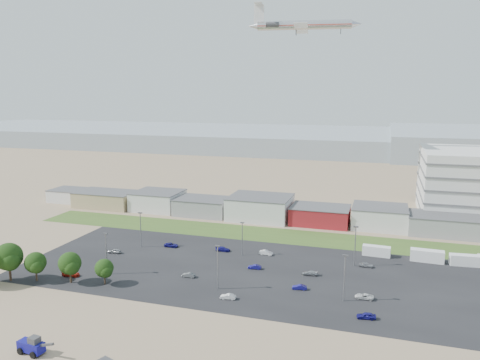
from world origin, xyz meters
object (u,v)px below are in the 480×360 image
at_px(parked_car_4, 189,275).
at_px(parked_car_11, 266,253).
at_px(telehandler, 31,345).
at_px(parked_car_10, 71,274).
at_px(box_trailer_a, 376,251).
at_px(parked_car_9, 171,245).
at_px(airliner, 304,25).
at_px(parked_car_13, 228,297).
at_px(parked_car_12, 310,273).
at_px(parked_car_8, 366,265).
at_px(parked_car_5, 114,251).
at_px(parked_car_7, 255,267).
at_px(parked_car_0, 364,296).
at_px(parked_car_1, 299,287).
at_px(parked_car_2, 366,316).
at_px(parked_car_6, 223,249).

height_order(parked_car_4, parked_car_11, parked_car_11).
relative_size(parked_car_4, parked_car_11, 0.89).
relative_size(telehandler, parked_car_10, 1.76).
xyz_separation_m(box_trailer_a, parked_car_9, (-58.54, -10.07, -0.83)).
xyz_separation_m(box_trailer_a, airliner, (-30.23, 47.44, 68.58)).
xyz_separation_m(box_trailer_a, parked_car_13, (-30.80, -39.21, -0.84)).
bearing_deg(parked_car_12, parked_car_8, 120.15).
relative_size(parked_car_5, parked_car_8, 1.04).
distance_m(airliner, parked_car_7, 96.74).
relative_size(parked_car_0, parked_car_1, 1.20).
xyz_separation_m(parked_car_1, parked_car_2, (15.49, -10.28, 0.09)).
relative_size(parked_car_0, parked_car_7, 1.19).
xyz_separation_m(parked_car_5, parked_car_11, (41.81, 11.67, -0.01)).
relative_size(box_trailer_a, parked_car_0, 1.84).
height_order(box_trailer_a, parked_car_8, box_trailer_a).
xyz_separation_m(airliner, parked_car_13, (-0.57, -86.65, -69.42)).
relative_size(telehandler, parked_car_5, 2.07).
distance_m(parked_car_0, parked_car_4, 42.35).
bearing_deg(parked_car_7, box_trailer_a, 117.75).
relative_size(parked_car_0, parked_car_4, 1.20).
bearing_deg(parked_car_0, parked_car_8, -175.46).
height_order(parked_car_1, parked_car_11, parked_car_11).
bearing_deg(parked_car_0, parked_car_11, -124.46).
relative_size(parked_car_8, parked_car_11, 0.95).
bearing_deg(parked_car_2, parked_car_8, 174.47).
bearing_deg(parked_car_9, parked_car_13, -136.20).
bearing_deg(parked_car_9, parked_car_4, -144.38).
bearing_deg(parked_car_13, parked_car_12, 134.45).
height_order(airliner, parked_car_5, airliner).
bearing_deg(parked_car_7, parked_car_4, -60.10).
distance_m(parked_car_0, parked_car_6, 45.79).
distance_m(airliner, parked_car_5, 105.27).
xyz_separation_m(parked_car_0, parked_car_8, (-0.41, 20.27, 0.05)).
bearing_deg(parked_car_4, parked_car_8, 114.95).
bearing_deg(parked_car_12, parked_car_2, 29.41).
relative_size(parked_car_0, parked_car_13, 1.18).
bearing_deg(parked_car_4, airliner, 168.84).
height_order(telehandler, parked_car_11, telehandler).
bearing_deg(parked_car_2, parked_car_13, -98.81).
xyz_separation_m(telehandler, parked_car_2, (55.57, 30.79, -0.99)).
xyz_separation_m(box_trailer_a, parked_car_5, (-71.69, -20.05, -0.77)).
bearing_deg(parked_car_13, parked_car_1, 117.27).
distance_m(parked_car_0, parked_car_12, 17.08).
xyz_separation_m(airliner, parked_car_0, (28.33, -77.55, -69.43)).
xyz_separation_m(parked_car_4, parked_car_9, (-14.29, 20.10, 0.02)).
xyz_separation_m(parked_car_5, parked_car_13, (40.89, -19.16, -0.07)).
relative_size(parked_car_4, parked_car_9, 0.81).
height_order(parked_car_2, parked_car_12, parked_car_2).
relative_size(parked_car_8, parked_car_12, 0.93).
height_order(box_trailer_a, parked_car_6, box_trailer_a).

